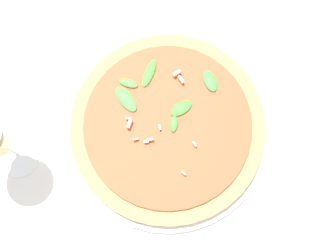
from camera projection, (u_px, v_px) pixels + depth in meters
ground_plane at (167, 110)px, 0.76m from camera, size 6.00×6.00×0.00m
pizza_arugula_main at (168, 128)px, 0.73m from camera, size 0.32×0.32×0.05m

